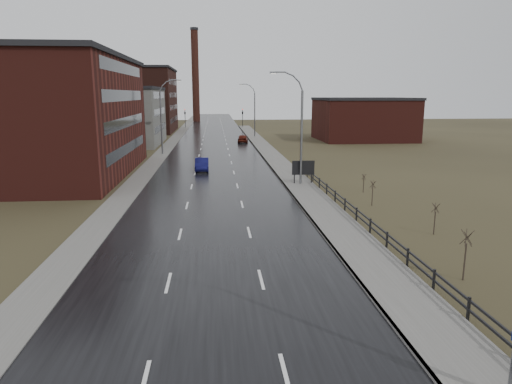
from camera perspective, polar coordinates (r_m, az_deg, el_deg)
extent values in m
cube|color=black|center=(69.91, -5.23, 4.57)|extent=(14.00, 300.00, 0.06)
cube|color=#595651|center=(46.02, 5.57, 0.71)|extent=(3.20, 180.00, 0.18)
cube|color=slate|center=(45.76, 3.69, 0.68)|extent=(0.16, 180.00, 0.18)
cube|color=#595651|center=(70.40, -11.94, 4.44)|extent=(2.40, 260.00, 0.12)
cube|color=#471914|center=(58.34, -26.67, 8.25)|extent=(22.00, 28.00, 13.00)
cube|color=black|center=(58.42, -27.32, 14.85)|extent=(22.44, 28.56, 0.50)
cube|color=black|center=(55.59, -15.70, 5.32)|extent=(0.06, 22.40, 1.20)
cube|color=black|center=(55.34, -15.88, 8.40)|extent=(0.06, 22.40, 1.20)
cube|color=black|center=(55.25, -16.06, 11.51)|extent=(0.06, 22.40, 1.20)
cube|color=black|center=(55.33, -16.25, 14.61)|extent=(0.06, 22.40, 1.20)
cube|color=slate|center=(89.27, -17.08, 8.93)|extent=(16.00, 20.00, 10.00)
cube|color=black|center=(89.18, -17.29, 12.29)|extent=(16.32, 20.40, 0.50)
cube|color=black|center=(88.12, -11.87, 7.86)|extent=(0.06, 16.00, 1.20)
cube|color=black|center=(87.96, -11.95, 9.81)|extent=(0.06, 16.00, 1.20)
cube|color=black|center=(87.90, -12.04, 11.76)|extent=(0.06, 16.00, 1.20)
cube|color=#331611|center=(119.58, -16.61, 10.83)|extent=(26.00, 24.00, 15.00)
cube|color=black|center=(119.73, -16.84, 14.54)|extent=(26.52, 24.48, 0.50)
cube|color=black|center=(117.91, -10.21, 8.94)|extent=(0.06, 19.20, 1.20)
cube|color=black|center=(117.79, -10.26, 10.39)|extent=(0.06, 19.20, 1.20)
cube|color=black|center=(117.75, -10.32, 11.85)|extent=(0.06, 19.20, 1.20)
cube|color=black|center=(117.79, -10.38, 13.31)|extent=(0.06, 19.20, 1.20)
cube|color=#471914|center=(96.31, 13.27, 8.73)|extent=(18.00, 16.00, 8.00)
cube|color=black|center=(96.18, 13.39, 11.26)|extent=(18.36, 16.32, 0.50)
cylinder|color=#331611|center=(159.54, -7.58, 14.11)|extent=(2.40, 2.40, 30.00)
cylinder|color=black|center=(160.83, -7.74, 19.57)|extent=(2.70, 2.70, 0.80)
cylinder|color=slate|center=(46.35, 5.70, 6.62)|extent=(0.24, 0.24, 9.50)
cylinder|color=slate|center=(46.11, 5.63, 13.00)|extent=(0.51, 0.14, 0.98)
cylinder|color=slate|center=(46.04, 5.04, 13.90)|extent=(0.81, 0.14, 0.81)
cylinder|color=slate|center=(45.94, 4.15, 14.52)|extent=(0.98, 0.14, 0.51)
cylinder|color=slate|center=(45.82, 3.08, 14.75)|extent=(1.01, 0.14, 0.14)
cube|color=slate|center=(45.73, 2.20, 14.70)|extent=(0.70, 0.28, 0.18)
cube|color=silver|center=(45.73, 2.20, 14.57)|extent=(0.50, 0.20, 0.04)
cylinder|color=slate|center=(71.91, -11.76, 8.36)|extent=(0.24, 0.24, 9.50)
cylinder|color=slate|center=(71.76, -11.80, 12.47)|extent=(0.51, 0.14, 0.98)
cylinder|color=slate|center=(71.72, -11.44, 13.06)|extent=(0.81, 0.14, 0.81)
cylinder|color=slate|center=(71.66, -10.87, 13.46)|extent=(0.98, 0.14, 0.51)
cylinder|color=slate|center=(71.59, -10.19, 13.63)|extent=(1.01, 0.14, 0.14)
cube|color=slate|center=(71.54, -9.62, 13.61)|extent=(0.70, 0.28, 0.18)
cube|color=silver|center=(71.53, -9.62, 13.53)|extent=(0.50, 0.20, 0.04)
cylinder|color=slate|center=(99.79, -0.16, 9.59)|extent=(0.24, 0.24, 9.50)
cylinder|color=slate|center=(99.68, -0.26, 12.55)|extent=(0.51, 0.14, 0.98)
cylinder|color=slate|center=(99.65, -0.55, 12.96)|extent=(0.81, 0.14, 0.81)
cylinder|color=slate|center=(99.60, -0.97, 13.23)|extent=(0.98, 0.14, 0.51)
cylinder|color=slate|center=(99.55, -1.46, 13.33)|extent=(1.01, 0.14, 0.14)
cube|color=slate|center=(99.50, -1.87, 13.30)|extent=(0.70, 0.28, 0.18)
cube|color=silver|center=(99.50, -1.87, 13.24)|extent=(0.50, 0.20, 0.04)
cube|color=black|center=(21.06, 25.02, -13.17)|extent=(0.10, 0.10, 1.10)
cube|color=black|center=(23.46, 21.34, -10.24)|extent=(0.10, 0.10, 1.10)
cube|color=black|center=(25.99, 18.42, -7.84)|extent=(0.10, 0.10, 1.10)
cube|color=black|center=(28.60, 16.04, -5.85)|extent=(0.10, 0.10, 1.10)
cube|color=black|center=(31.29, 14.08, -4.20)|extent=(0.10, 0.10, 1.10)
cube|color=black|center=(34.03, 12.44, -2.80)|extent=(0.10, 0.10, 1.10)
cube|color=black|center=(36.81, 11.05, -1.61)|extent=(0.10, 0.10, 1.10)
cube|color=black|center=(39.62, 9.86, -0.59)|extent=(0.10, 0.10, 1.10)
cube|color=black|center=(42.46, 8.83, 0.29)|extent=(0.10, 0.10, 1.10)
cube|color=black|center=(45.32, 7.92, 1.07)|extent=(0.10, 0.10, 1.10)
cube|color=black|center=(48.19, 7.13, 1.75)|extent=(0.10, 0.10, 1.10)
cube|color=black|center=(51.08, 6.42, 2.35)|extent=(0.10, 0.10, 1.10)
cube|color=black|center=(53.98, 5.79, 2.89)|extent=(0.10, 0.10, 1.10)
cube|color=black|center=(30.73, 14.42, -3.74)|extent=(0.08, 53.00, 0.10)
cube|color=black|center=(30.84, 14.39, -4.45)|extent=(0.08, 53.00, 0.10)
cylinder|color=#382D23|center=(25.22, 24.63, -7.94)|extent=(0.08, 0.08, 1.94)
cylinder|color=#382D23|center=(24.87, 24.98, -5.20)|extent=(0.04, 0.65, 0.76)
cylinder|color=#382D23|center=(24.89, 24.86, -5.18)|extent=(0.62, 0.24, 0.77)
cylinder|color=#382D23|center=(24.85, 24.77, -5.20)|extent=(0.37, 0.55, 0.78)
cylinder|color=#382D23|center=(24.80, 24.83, -5.23)|extent=(0.37, 0.55, 0.78)
cylinder|color=#382D23|center=(24.81, 24.97, -5.24)|extent=(0.62, 0.24, 0.77)
cylinder|color=#382D23|center=(32.52, 21.42, -3.63)|extent=(0.08, 0.08, 1.57)
cylinder|color=#382D23|center=(32.30, 21.64, -1.88)|extent=(0.04, 0.53, 0.63)
cylinder|color=#382D23|center=(32.33, 21.54, -1.86)|extent=(0.51, 0.20, 0.63)
cylinder|color=#382D23|center=(32.28, 21.47, -1.87)|extent=(0.31, 0.45, 0.64)
cylinder|color=#382D23|center=(32.23, 21.52, -1.89)|extent=(0.31, 0.45, 0.64)
cylinder|color=#382D23|center=(32.24, 21.62, -1.90)|extent=(0.51, 0.20, 0.63)
cylinder|color=#382D23|center=(39.29, 14.33, -0.54)|extent=(0.08, 0.08, 1.58)
cylinder|color=#382D23|center=(39.10, 14.48, 0.93)|extent=(0.04, 0.54, 0.63)
cylinder|color=#382D23|center=(39.13, 14.41, 0.94)|extent=(0.51, 0.20, 0.64)
cylinder|color=#382D23|center=(39.09, 14.34, 0.93)|extent=(0.31, 0.45, 0.64)
cylinder|color=#382D23|center=(39.04, 14.37, 0.92)|extent=(0.31, 0.45, 0.64)
cylinder|color=#382D23|center=(39.04, 14.45, 0.91)|extent=(0.51, 0.20, 0.64)
cylinder|color=#382D23|center=(44.42, 13.29, 0.77)|extent=(0.08, 0.08, 1.31)
cylinder|color=#382D23|center=(44.28, 13.40, 1.86)|extent=(0.04, 0.45, 0.53)
cylinder|color=#382D23|center=(44.32, 13.34, 1.87)|extent=(0.43, 0.18, 0.53)
cylinder|color=#382D23|center=(44.28, 13.28, 1.86)|extent=(0.26, 0.38, 0.54)
cylinder|color=#382D23|center=(44.23, 13.30, 1.85)|extent=(0.26, 0.38, 0.54)
cylinder|color=#382D23|center=(44.23, 13.38, 1.85)|extent=(0.43, 0.18, 0.53)
cube|color=black|center=(47.09, 4.82, 1.99)|extent=(0.10, 0.10, 1.80)
cube|color=black|center=(47.43, 6.94, 2.02)|extent=(0.10, 0.10, 1.80)
cube|color=silver|center=(47.06, 5.92, 3.05)|extent=(2.23, 0.08, 1.36)
cube|color=black|center=(47.01, 5.93, 3.04)|extent=(2.33, 0.04, 1.46)
cylinder|color=black|center=(129.73, -8.85, 9.08)|extent=(0.16, 0.16, 5.20)
imported|color=black|center=(129.64, -8.88, 10.03)|extent=(0.58, 2.73, 1.10)
sphere|color=#FF190C|center=(129.48, -8.89, 10.16)|extent=(0.18, 0.18, 0.18)
cylinder|color=black|center=(129.72, -1.69, 9.22)|extent=(0.16, 0.16, 5.20)
imported|color=black|center=(129.63, -1.70, 10.17)|extent=(0.58, 2.73, 1.10)
sphere|color=#FF190C|center=(129.47, -1.69, 10.30)|extent=(0.18, 0.18, 0.18)
imported|color=#0E0E47|center=(55.98, -6.78, 3.42)|extent=(1.66, 4.63, 1.52)
imported|color=#4F150D|center=(88.31, -1.65, 6.68)|extent=(2.38, 4.84, 1.59)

